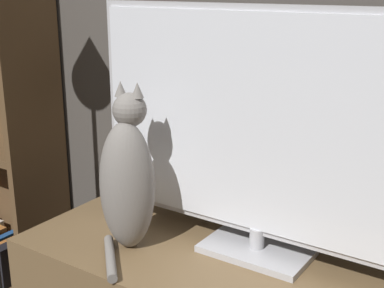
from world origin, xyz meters
name	(u,v)px	position (x,y,z in m)	size (l,w,h in m)	color
tv	(262,133)	(-0.04, 1.00, 0.89)	(1.10, 0.19, 0.72)	#B7B7BC
cat	(128,180)	(-0.39, 0.83, 0.74)	(0.21, 0.29, 0.50)	gray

